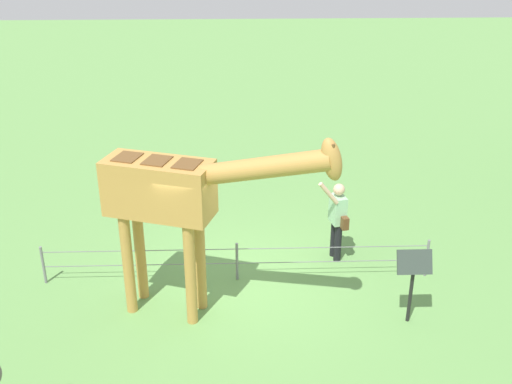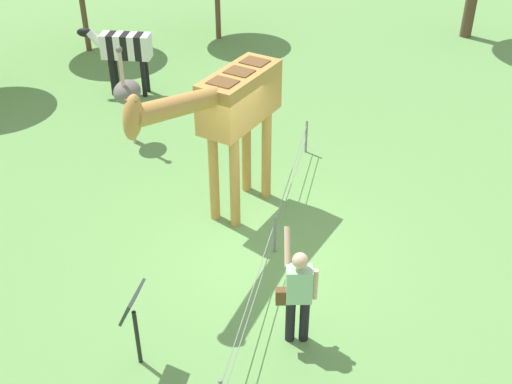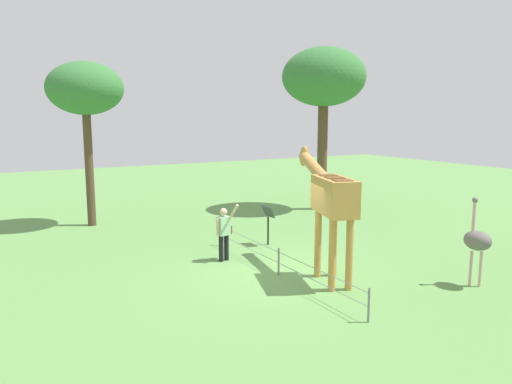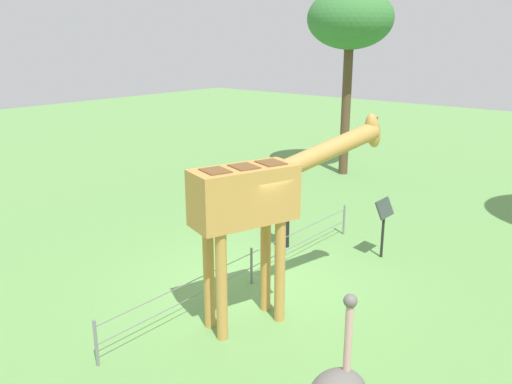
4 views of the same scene
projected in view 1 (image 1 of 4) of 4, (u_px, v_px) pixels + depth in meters
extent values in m
plane|color=#60934C|center=(237.00, 285.00, 11.14)|extent=(60.00, 60.00, 0.00)
cylinder|color=#BC8942|center=(200.00, 261.00, 10.15)|extent=(0.18, 0.18, 1.82)
cylinder|color=#BC8942|center=(190.00, 275.00, 9.77)|extent=(0.18, 0.18, 1.82)
cylinder|color=#BC8942|center=(140.00, 251.00, 10.44)|extent=(0.18, 0.18, 1.82)
cylinder|color=#BC8942|center=(128.00, 264.00, 10.05)|extent=(0.18, 0.18, 1.82)
cube|color=#BC8942|center=(159.00, 188.00, 9.54)|extent=(1.83, 1.20, 0.90)
cube|color=brown|center=(187.00, 164.00, 9.21)|extent=(0.48, 0.53, 0.02)
cube|color=brown|center=(157.00, 160.00, 9.34)|extent=(0.48, 0.53, 0.02)
cube|color=brown|center=(127.00, 157.00, 9.47)|extent=(0.48, 0.53, 0.02)
cylinder|color=#BC8942|center=(260.00, 168.00, 8.90)|extent=(2.15, 0.99, 0.82)
ellipsoid|color=#BC8942|center=(332.00, 159.00, 8.52)|extent=(0.48, 0.38, 0.69)
cylinder|color=brown|center=(332.00, 146.00, 8.50)|extent=(0.05, 0.05, 0.14)
cylinder|color=brown|center=(333.00, 149.00, 8.39)|extent=(0.05, 0.05, 0.14)
cylinder|color=black|center=(338.00, 243.00, 11.76)|extent=(0.14, 0.14, 0.78)
cylinder|color=black|center=(334.00, 238.00, 11.94)|extent=(0.14, 0.14, 0.78)
cube|color=#93C699|center=(338.00, 209.00, 11.57)|extent=(0.31, 0.40, 0.55)
sphere|color=#D8AD8C|center=(339.00, 190.00, 11.40)|extent=(0.22, 0.22, 0.22)
cylinder|color=#D8AD8C|center=(329.00, 193.00, 11.18)|extent=(0.41, 0.17, 0.48)
cylinder|color=#D8AD8C|center=(334.00, 205.00, 11.76)|extent=(0.08, 0.08, 0.50)
cube|color=brown|center=(344.00, 223.00, 11.46)|extent=(0.16, 0.22, 0.24)
cylinder|color=black|center=(410.00, 297.00, 9.97)|extent=(0.06, 0.06, 0.95)
cube|color=#333D38|center=(415.00, 262.00, 9.70)|extent=(0.56, 0.21, 0.38)
cylinder|color=slate|center=(43.00, 265.00, 11.05)|extent=(0.05, 0.05, 0.75)
cylinder|color=slate|center=(237.00, 261.00, 11.16)|extent=(0.05, 0.05, 0.75)
cylinder|color=slate|center=(427.00, 258.00, 11.27)|extent=(0.05, 0.05, 0.75)
cube|color=slate|center=(237.00, 249.00, 11.05)|extent=(7.00, 0.01, 0.01)
cube|color=slate|center=(237.00, 263.00, 11.17)|extent=(7.00, 0.01, 0.01)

